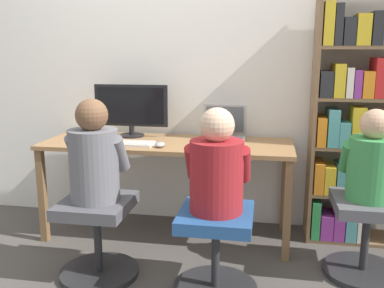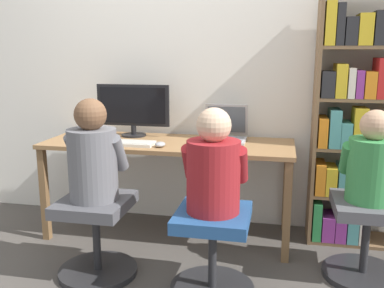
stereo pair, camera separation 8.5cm
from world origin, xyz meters
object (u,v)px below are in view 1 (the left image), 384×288
(office_chair_right, at_px, (216,247))
(keyboard, at_px, (121,143))
(desktop_monitor, at_px, (131,109))
(person_near_shelf, at_px, (372,162))
(laptop, at_px, (223,133))
(office_chair_side, at_px, (366,233))
(person_at_monitor, at_px, (94,157))
(bookshelf, at_px, (356,127))
(office_chair_left, at_px, (98,234))
(person_at_laptop, at_px, (217,168))

(office_chair_right, bearing_deg, keyboard, 142.44)
(desktop_monitor, relative_size, person_near_shelf, 1.05)
(desktop_monitor, distance_m, laptop, 0.73)
(laptop, distance_m, keyboard, 0.75)
(desktop_monitor, distance_m, office_chair_side, 1.85)
(desktop_monitor, relative_size, person_at_monitor, 0.95)
(desktop_monitor, height_order, bookshelf, bookshelf)
(person_near_shelf, bearing_deg, office_chair_right, -157.90)
(keyboard, height_order, office_chair_right, keyboard)
(office_chair_left, relative_size, office_chair_side, 1.00)
(laptop, height_order, keyboard, laptop)
(desktop_monitor, bearing_deg, office_chair_side, -17.93)
(bookshelf, xyz_separation_m, person_near_shelf, (0.00, -0.51, -0.12))
(desktop_monitor, xyz_separation_m, person_near_shelf, (1.65, -0.53, -0.20))
(desktop_monitor, distance_m, person_at_monitor, 0.85)
(keyboard, height_order, person_at_laptop, person_at_laptop)
(person_at_laptop, bearing_deg, person_near_shelf, 21.88)
(office_chair_left, height_order, person_near_shelf, person_near_shelf)
(office_chair_right, distance_m, person_at_monitor, 0.87)
(person_near_shelf, bearing_deg, desktop_monitor, 162.18)
(office_chair_side, height_order, person_near_shelf, person_near_shelf)
(bookshelf, distance_m, office_chair_side, 0.77)
(person_at_laptop, xyz_separation_m, office_chair_side, (0.88, 0.35, -0.46))
(person_at_monitor, distance_m, office_chair_side, 1.70)
(office_chair_right, bearing_deg, person_at_monitor, 175.28)
(person_at_laptop, bearing_deg, desktop_monitor, 131.01)
(office_chair_left, height_order, office_chair_side, same)
(keyboard, height_order, office_chair_left, keyboard)
(desktop_monitor, bearing_deg, office_chair_left, -87.37)
(laptop, bearing_deg, office_chair_left, -129.73)
(person_at_monitor, relative_size, person_at_laptop, 1.05)
(desktop_monitor, height_order, laptop, desktop_monitor)
(office_chair_side, bearing_deg, office_chair_right, -158.11)
(office_chair_left, xyz_separation_m, office_chair_right, (0.73, -0.06, 0.00))
(office_chair_left, bearing_deg, office_chair_side, 10.47)
(desktop_monitor, height_order, office_chair_side, desktop_monitor)
(desktop_monitor, height_order, person_near_shelf, desktop_monitor)
(keyboard, xyz_separation_m, office_chair_side, (1.62, -0.22, -0.45))
(person_at_monitor, distance_m, person_near_shelf, 1.64)
(laptop, height_order, bookshelf, bookshelf)
(keyboard, bearing_deg, office_chair_right, -37.56)
(laptop, height_order, office_chair_left, laptop)
(person_at_laptop, bearing_deg, person_at_monitor, 175.58)
(laptop, xyz_separation_m, office_chair_left, (-0.68, -0.81, -0.49))
(keyboard, height_order, person_near_shelf, person_near_shelf)
(keyboard, distance_m, person_at_monitor, 0.51)
(laptop, bearing_deg, office_chair_right, -86.44)
(keyboard, height_order, bookshelf, bookshelf)
(laptop, distance_m, office_chair_left, 1.17)
(person_at_laptop, bearing_deg, office_chair_right, -90.00)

